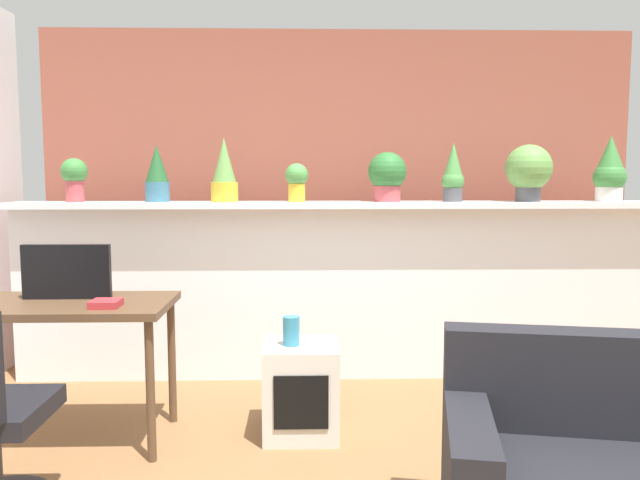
% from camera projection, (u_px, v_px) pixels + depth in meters
% --- Properties ---
extents(divider_wall, '(4.47, 0.16, 1.19)m').
position_uv_depth(divider_wall, '(343.00, 293.00, 4.32)').
color(divider_wall, white).
rests_on(divider_wall, ground).
extents(plant_shelf, '(4.47, 0.34, 0.04)m').
position_uv_depth(plant_shelf, '(343.00, 205.00, 4.22)').
color(plant_shelf, white).
rests_on(plant_shelf, divider_wall).
extents(brick_wall_behind, '(4.47, 0.10, 2.50)m').
position_uv_depth(brick_wall_behind, '(338.00, 195.00, 4.85)').
color(brick_wall_behind, '#9E5442').
rests_on(brick_wall_behind, ground).
extents(potted_plant_0, '(0.17, 0.17, 0.29)m').
position_uv_depth(potted_plant_0, '(74.00, 177.00, 4.14)').
color(potted_plant_0, '#B7474C').
rests_on(potted_plant_0, plant_shelf).
extents(potted_plant_1, '(0.16, 0.16, 0.38)m').
position_uv_depth(potted_plant_1, '(157.00, 174.00, 4.19)').
color(potted_plant_1, '#386B84').
rests_on(potted_plant_1, plant_shelf).
extents(potted_plant_2, '(0.18, 0.18, 0.43)m').
position_uv_depth(potted_plant_2, '(224.00, 172.00, 4.16)').
color(potted_plant_2, gold).
rests_on(potted_plant_2, plant_shelf).
extents(potted_plant_3, '(0.15, 0.15, 0.26)m').
position_uv_depth(potted_plant_3, '(297.00, 180.00, 4.16)').
color(potted_plant_3, gold).
rests_on(potted_plant_3, plant_shelf).
extents(potted_plant_4, '(0.26, 0.26, 0.34)m').
position_uv_depth(potted_plant_4, '(387.00, 175.00, 4.23)').
color(potted_plant_4, '#B7474C').
rests_on(potted_plant_4, plant_shelf).
extents(potted_plant_5, '(0.15, 0.15, 0.40)m').
position_uv_depth(potted_plant_5, '(453.00, 174.00, 4.22)').
color(potted_plant_5, '#4C4C51').
rests_on(potted_plant_5, plant_shelf).
extents(potted_plant_6, '(0.31, 0.31, 0.39)m').
position_uv_depth(potted_plant_6, '(529.00, 170.00, 4.23)').
color(potted_plant_6, '#4C4C51').
rests_on(potted_plant_6, plant_shelf).
extents(potted_plant_7, '(0.22, 0.22, 0.45)m').
position_uv_depth(potted_plant_7, '(610.00, 171.00, 4.24)').
color(potted_plant_7, silver).
rests_on(potted_plant_7, plant_shelf).
extents(desk, '(1.10, 0.60, 0.75)m').
position_uv_depth(desk, '(64.00, 318.00, 3.24)').
color(desk, brown).
rests_on(desk, ground).
extents(tv_monitor, '(0.46, 0.04, 0.29)m').
position_uv_depth(tv_monitor, '(67.00, 272.00, 3.30)').
color(tv_monitor, black).
rests_on(tv_monitor, desk).
extents(side_cube_shelf, '(0.40, 0.41, 0.50)m').
position_uv_depth(side_cube_shelf, '(301.00, 389.00, 3.37)').
color(side_cube_shelf, silver).
rests_on(side_cube_shelf, ground).
extents(vase_on_shelf, '(0.09, 0.09, 0.16)m').
position_uv_depth(vase_on_shelf, '(291.00, 331.00, 3.32)').
color(vase_on_shelf, teal).
rests_on(vase_on_shelf, side_cube_shelf).
extents(book_on_desk, '(0.14, 0.14, 0.04)m').
position_uv_depth(book_on_desk, '(106.00, 304.00, 3.10)').
color(book_on_desk, '#B22D33').
rests_on(book_on_desk, desk).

